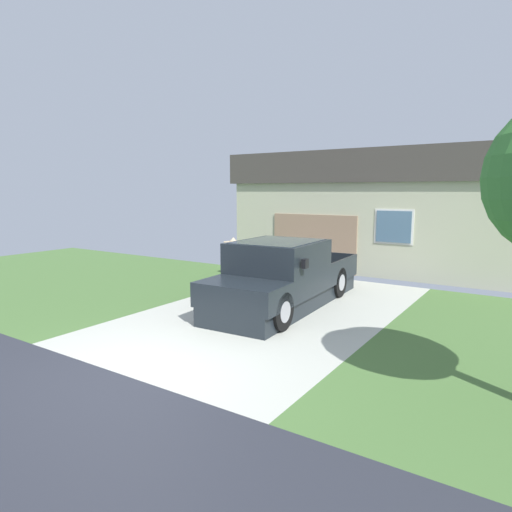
# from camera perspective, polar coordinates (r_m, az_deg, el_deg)

# --- Properties ---
(ground) EXTENTS (29.20, 18.60, 0.18)m
(ground) POSITION_cam_1_polar(r_m,az_deg,el_deg) (6.42, -30.06, -19.03)
(ground) COLOR #B8BAAB
(pickup_truck) EXTENTS (2.21, 5.43, 1.66)m
(pickup_truck) POSITION_cam_1_polar(r_m,az_deg,el_deg) (10.67, 3.16, -2.85)
(pickup_truck) COLOR black
(pickup_truck) RESTS_ON ground
(person_with_hat) EXTENTS (0.50, 0.50, 1.66)m
(person_with_hat) POSITION_cam_1_polar(r_m,az_deg,el_deg) (11.30, -2.94, -0.99)
(person_with_hat) COLOR navy
(person_with_hat) RESTS_ON ground
(handbag) EXTENTS (0.37, 0.19, 0.45)m
(handbag) POSITION_cam_1_polar(r_m,az_deg,el_deg) (11.12, -2.84, -5.59)
(handbag) COLOR #B24C56
(handbag) RESTS_ON ground
(house_with_garage) EXTENTS (10.89, 7.16, 4.21)m
(house_with_garage) POSITION_cam_1_polar(r_m,az_deg,el_deg) (18.15, 17.74, 5.83)
(house_with_garage) COLOR #B7B798
(house_with_garage) RESTS_ON ground
(wheeled_trash_bin) EXTENTS (0.60, 0.72, 1.04)m
(wheeled_trash_bin) POSITION_cam_1_polar(r_m,az_deg,el_deg) (14.88, -1.90, -0.33)
(wheeled_trash_bin) COLOR #424247
(wheeled_trash_bin) RESTS_ON ground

